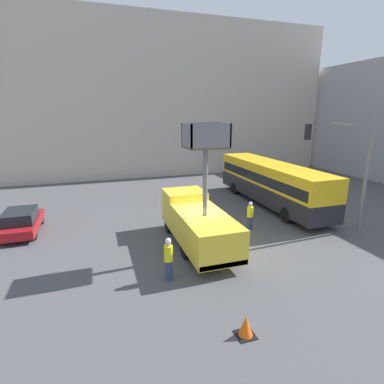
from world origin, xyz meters
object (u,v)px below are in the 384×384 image
(road_worker_near_truck, at_px, (169,259))
(road_worker_directing, at_px, (250,216))
(traffic_light_pole, at_px, (347,157))
(traffic_cone_near_truck, at_px, (246,327))
(parked_car_curbside, at_px, (21,222))
(city_bus, at_px, (271,181))
(utility_truck, at_px, (197,220))

(road_worker_near_truck, height_order, road_worker_directing, road_worker_near_truck)
(road_worker_near_truck, distance_m, road_worker_directing, 7.41)
(traffic_light_pole, height_order, road_worker_near_truck, traffic_light_pole)
(traffic_cone_near_truck, bearing_deg, parked_car_curbside, 126.34)
(traffic_light_pole, xyz_separation_m, road_worker_near_truck, (-11.40, -2.44, -3.52))
(road_worker_directing, bearing_deg, traffic_cone_near_truck, 52.83)
(road_worker_directing, height_order, parked_car_curbside, road_worker_directing)
(city_bus, bearing_deg, road_worker_directing, 140.20)
(utility_truck, bearing_deg, road_worker_near_truck, -127.92)
(city_bus, distance_m, parked_car_curbside, 17.32)
(city_bus, height_order, parked_car_curbside, city_bus)
(utility_truck, xyz_separation_m, city_bus, (7.85, 5.27, 0.46))
(utility_truck, xyz_separation_m, road_worker_near_truck, (-2.29, -2.94, -0.48))
(traffic_light_pole, relative_size, traffic_cone_near_truck, 9.47)
(city_bus, relative_size, road_worker_directing, 7.00)
(city_bus, height_order, traffic_cone_near_truck, city_bus)
(road_worker_directing, distance_m, traffic_cone_near_truck, 9.42)
(traffic_cone_near_truck, bearing_deg, road_worker_directing, 60.70)
(traffic_light_pole, relative_size, parked_car_curbside, 1.59)
(city_bus, relative_size, traffic_light_pole, 1.84)
(utility_truck, xyz_separation_m, traffic_light_pole, (9.11, -0.50, 3.05))
(road_worker_near_truck, bearing_deg, road_worker_directing, -78.58)
(road_worker_near_truck, relative_size, traffic_cone_near_truck, 2.74)
(utility_truck, relative_size, parked_car_curbside, 1.66)
(road_worker_near_truck, relative_size, road_worker_directing, 1.10)
(traffic_light_pole, height_order, road_worker_directing, traffic_light_pole)
(traffic_cone_near_truck, xyz_separation_m, parked_car_curbside, (-8.68, 11.80, 0.41))
(road_worker_near_truck, bearing_deg, traffic_cone_near_truck, 178.48)
(city_bus, bearing_deg, traffic_cone_near_truck, 149.52)
(road_worker_directing, relative_size, traffic_cone_near_truck, 2.50)
(road_worker_directing, bearing_deg, road_worker_near_truck, 25.93)
(parked_car_curbside, bearing_deg, utility_truck, -26.93)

